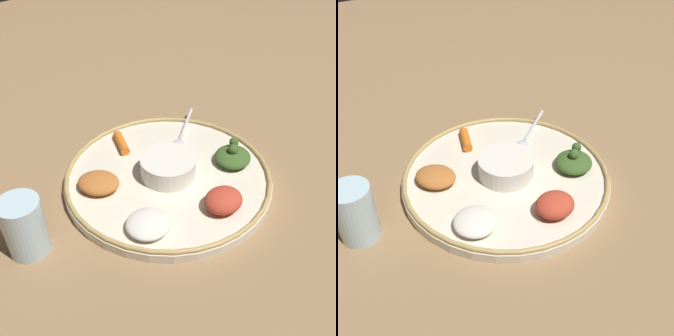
% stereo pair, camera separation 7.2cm
% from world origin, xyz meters
% --- Properties ---
extents(ground_plane, '(2.40, 2.40, 0.00)m').
position_xyz_m(ground_plane, '(0.00, 0.00, 0.00)').
color(ground_plane, olive).
extents(platter, '(0.37, 0.37, 0.02)m').
position_xyz_m(platter, '(0.00, 0.00, 0.01)').
color(platter, beige).
rests_on(platter, ground_plane).
extents(platter_rim, '(0.36, 0.36, 0.01)m').
position_xyz_m(platter_rim, '(0.00, 0.00, 0.02)').
color(platter_rim, tan).
rests_on(platter_rim, platter).
extents(center_bowl, '(0.10, 0.10, 0.04)m').
position_xyz_m(center_bowl, '(0.00, 0.00, 0.04)').
color(center_bowl, silver).
rests_on(center_bowl, platter).
extents(spoon, '(0.13, 0.11, 0.01)m').
position_xyz_m(spoon, '(-0.09, -0.08, 0.02)').
color(spoon, silver).
rests_on(spoon, platter).
extents(greens_pile, '(0.10, 0.09, 0.04)m').
position_xyz_m(greens_pile, '(-0.12, 0.04, 0.03)').
color(greens_pile, '#385623').
rests_on(greens_pile, platter).
extents(carrot_near_spoon, '(0.04, 0.08, 0.02)m').
position_xyz_m(carrot_near_spoon, '(0.02, -0.13, 0.03)').
color(carrot_near_spoon, orange).
rests_on(carrot_near_spoon, platter).
extents(mound_chickpea, '(0.09, 0.09, 0.02)m').
position_xyz_m(mound_chickpea, '(0.12, -0.04, 0.03)').
color(mound_chickpea, '#B2662D').
rests_on(mound_chickpea, platter).
extents(mound_berbere_red, '(0.07, 0.06, 0.03)m').
position_xyz_m(mound_berbere_red, '(-0.02, 0.12, 0.03)').
color(mound_berbere_red, '#B73D28').
rests_on(mound_berbere_red, platter).
extents(mound_rice_white, '(0.08, 0.07, 0.02)m').
position_xyz_m(mound_rice_white, '(0.10, 0.09, 0.03)').
color(mound_rice_white, silver).
rests_on(mound_rice_white, platter).
extents(drinking_glass, '(0.06, 0.06, 0.10)m').
position_xyz_m(drinking_glass, '(0.26, -0.00, 0.04)').
color(drinking_glass, silver).
rests_on(drinking_glass, ground_plane).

